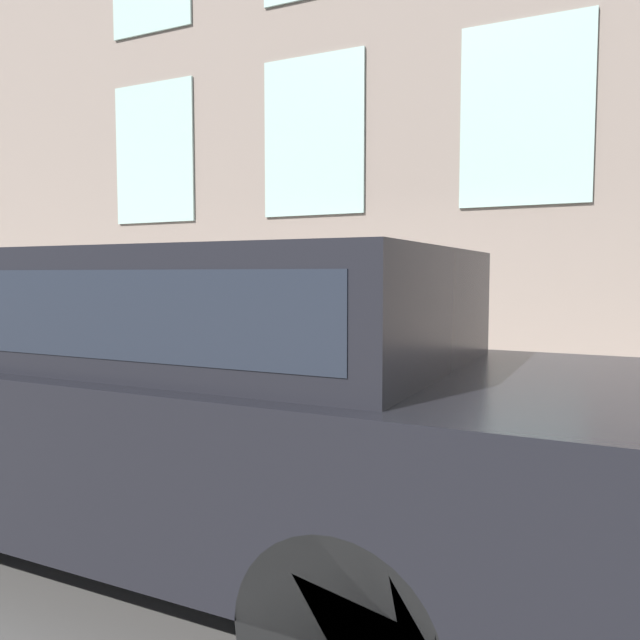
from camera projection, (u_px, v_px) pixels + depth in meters
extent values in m
plane|color=#514F4C|center=(301.00, 484.00, 4.65)|extent=(80.00, 80.00, 0.00)
cube|color=#B2ADA3|center=(365.00, 434.00, 5.80)|extent=(2.57, 60.00, 0.16)
cube|color=gray|center=(417.00, 40.00, 6.79)|extent=(0.30, 40.00, 8.24)
cube|color=#9EBCB2|center=(525.00, 113.00, 6.19)|extent=(0.03, 1.29, 1.83)
cube|color=#9EBCB2|center=(313.00, 136.00, 7.23)|extent=(0.03, 1.29, 1.83)
cube|color=#9EBCB2|center=(154.00, 153.00, 8.26)|extent=(0.03, 1.29, 1.83)
cylinder|color=#2D7260|center=(340.00, 445.00, 5.06)|extent=(0.29, 0.29, 0.04)
cylinder|color=#2D7260|center=(340.00, 407.00, 5.04)|extent=(0.21, 0.21, 0.67)
sphere|color=#2C5D50|center=(340.00, 366.00, 5.02)|extent=(0.22, 0.22, 0.22)
cylinder|color=black|center=(340.00, 358.00, 5.01)|extent=(0.07, 0.07, 0.09)
cylinder|color=#2D7260|center=(358.00, 399.00, 4.97)|extent=(0.09, 0.10, 0.09)
cylinder|color=#2D7260|center=(322.00, 395.00, 5.10)|extent=(0.09, 0.10, 0.09)
cylinder|color=#998466|center=(298.00, 384.00, 5.68)|extent=(0.12, 0.12, 0.81)
cylinder|color=#998466|center=(307.00, 381.00, 5.83)|extent=(0.12, 0.12, 0.81)
cube|color=red|center=(303.00, 306.00, 5.71)|extent=(0.22, 0.15, 0.60)
cylinder|color=red|center=(294.00, 306.00, 5.56)|extent=(0.09, 0.09, 0.57)
cylinder|color=red|center=(310.00, 304.00, 5.84)|extent=(0.09, 0.09, 0.57)
sphere|color=beige|center=(302.00, 259.00, 5.67)|extent=(0.27, 0.27, 0.27)
cylinder|color=black|center=(85.00, 425.00, 4.96)|extent=(0.24, 0.74, 0.74)
cylinder|color=black|center=(347.00, 630.00, 2.10)|extent=(0.24, 0.74, 0.74)
cylinder|color=black|center=(464.00, 479.00, 3.64)|extent=(0.24, 0.74, 0.74)
cube|color=black|center=(161.00, 420.00, 3.50)|extent=(1.96, 4.88, 0.76)
cube|color=black|center=(177.00, 304.00, 3.40)|extent=(1.72, 3.02, 0.56)
cube|color=#1E232D|center=(177.00, 304.00, 3.40)|extent=(1.73, 2.78, 0.36)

